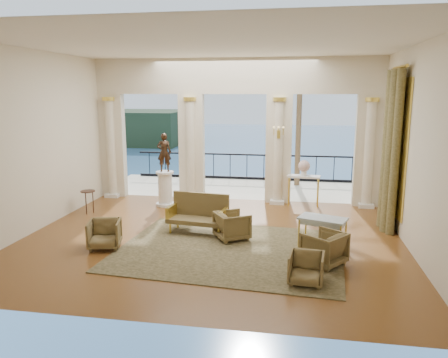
% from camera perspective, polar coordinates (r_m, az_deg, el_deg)
% --- Properties ---
extents(floor, '(9.00, 9.00, 0.00)m').
position_cam_1_polar(floor, '(10.61, -1.66, -7.77)').
color(floor, '#45260C').
rests_on(floor, ground).
extents(room_walls, '(9.00, 9.00, 9.00)m').
position_cam_1_polar(room_walls, '(8.95, -3.16, 7.53)').
color(room_walls, beige).
rests_on(room_walls, ground).
extents(arcade, '(9.00, 0.56, 4.50)m').
position_cam_1_polar(arcade, '(13.82, 1.38, 7.63)').
color(arcade, beige).
rests_on(arcade, ground).
extents(terrace, '(10.00, 3.60, 0.10)m').
position_cam_1_polar(terrace, '(16.14, 2.34, -1.29)').
color(terrace, beige).
rests_on(terrace, ground).
extents(balustrade, '(9.00, 0.06, 1.03)m').
position_cam_1_polar(balustrade, '(17.61, 3.01, 1.29)').
color(balustrade, black).
rests_on(balustrade, terrace).
extents(palm_tree, '(2.00, 2.00, 4.50)m').
position_cam_1_polar(palm_tree, '(16.44, 9.94, 13.31)').
color(palm_tree, '#4C3823').
rests_on(palm_tree, terrace).
extents(headland, '(22.00, 18.00, 6.00)m').
position_cam_1_polar(headland, '(86.23, -12.32, 6.73)').
color(headland, black).
rests_on(headland, sea).
extents(sea, '(160.00, 160.00, 0.00)m').
position_cam_1_polar(sea, '(70.50, 7.88, 3.47)').
color(sea, navy).
rests_on(sea, ground).
extents(curtain, '(0.33, 1.40, 4.09)m').
position_cam_1_polar(curtain, '(11.66, 20.99, 3.42)').
color(curtain, '#4A4522').
rests_on(curtain, ground).
extents(window_frame, '(0.04, 1.60, 3.40)m').
position_cam_1_polar(window_frame, '(11.69, 21.92, 3.77)').
color(window_frame, gold).
rests_on(window_frame, room_walls).
extents(wall_sconce, '(0.30, 0.11, 0.33)m').
position_cam_1_polar(wall_sconce, '(13.41, 7.14, 5.91)').
color(wall_sconce, gold).
rests_on(wall_sconce, arcade).
extents(rug, '(5.18, 4.18, 0.02)m').
position_cam_1_polar(rug, '(9.85, 0.80, -9.23)').
color(rug, '#2D2E18').
rests_on(rug, ground).
extents(armchair_a, '(0.83, 0.80, 0.71)m').
position_cam_1_polar(armchair_a, '(10.25, -15.35, -6.78)').
color(armchair_a, '#40361A').
rests_on(armchair_a, ground).
extents(armchair_b, '(0.68, 0.64, 0.64)m').
position_cam_1_polar(armchair_b, '(8.28, 10.69, -11.23)').
color(armchair_b, '#40361A').
rests_on(armchair_b, ground).
extents(armchair_c, '(1.00, 1.01, 0.76)m').
position_cam_1_polar(armchair_c, '(9.18, 12.89, -8.61)').
color(armchair_c, '#40361A').
rests_on(armchair_c, ground).
extents(armchair_d, '(0.95, 0.96, 0.74)m').
position_cam_1_polar(armchair_d, '(10.45, 1.08, -5.94)').
color(armchair_d, '#40361A').
rests_on(armchair_d, ground).
extents(settee, '(1.54, 0.81, 0.98)m').
position_cam_1_polar(settee, '(10.96, -3.32, -4.51)').
color(settee, '#40361A').
rests_on(settee, ground).
extents(game_table, '(1.16, 0.88, 0.71)m').
position_cam_1_polar(game_table, '(10.06, 12.78, -5.34)').
color(game_table, '#A2B8CB').
rests_on(game_table, ground).
extents(pedestal, '(0.59, 0.59, 1.07)m').
position_cam_1_polar(pedestal, '(13.61, -7.69, -1.32)').
color(pedestal, silver).
rests_on(pedestal, ground).
extents(statue, '(0.47, 0.35, 1.18)m').
position_cam_1_polar(statue, '(13.41, -7.82, 3.46)').
color(statue, '#302015').
rests_on(statue, pedestal).
extents(console_table, '(1.03, 0.49, 0.94)m').
position_cam_1_polar(console_table, '(13.65, 10.36, -0.22)').
color(console_table, silver).
rests_on(console_table, ground).
extents(urn, '(0.36, 0.36, 0.48)m').
position_cam_1_polar(urn, '(13.57, 10.42, 1.57)').
color(urn, white).
rests_on(urn, console_table).
extents(side_table, '(0.41, 0.41, 0.67)m').
position_cam_1_polar(side_table, '(13.19, -17.36, -1.88)').
color(side_table, black).
rests_on(side_table, ground).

